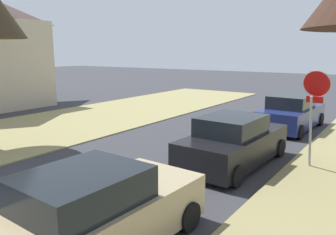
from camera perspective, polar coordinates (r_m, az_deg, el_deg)
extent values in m
cylinder|color=#9EA0A5|center=(10.86, 22.77, -2.31)|extent=(0.07, 0.58, 2.21)
cylinder|color=white|center=(10.96, 23.68, 5.22)|extent=(0.82, 0.26, 0.79)
cylinder|color=red|center=(10.96, 23.68, 5.22)|extent=(0.77, 0.26, 0.75)
cube|color=red|center=(10.91, 23.38, 2.78)|extent=(0.48, 0.11, 0.20)
cube|color=tan|center=(6.27, -12.38, -16.83)|extent=(1.99, 4.47, 0.85)
cube|color=black|center=(5.84, -14.33, -11.41)|extent=(1.68, 2.09, 0.56)
cylinder|color=black|center=(7.98, -7.27, -12.65)|extent=(0.22, 0.61, 0.60)
cylinder|color=black|center=(6.98, 3.45, -16.20)|extent=(0.22, 0.61, 0.60)
cube|color=black|center=(10.82, 11.03, -4.74)|extent=(1.99, 4.47, 0.85)
cube|color=black|center=(10.45, 10.64, -1.29)|extent=(1.68, 2.09, 0.56)
cylinder|color=black|center=(12.69, 10.75, -3.73)|extent=(0.22, 0.61, 0.60)
cylinder|color=black|center=(12.06, 18.20, -4.88)|extent=(0.22, 0.61, 0.60)
cylinder|color=black|center=(9.95, 2.16, -7.67)|extent=(0.22, 0.61, 0.60)
cylinder|color=black|center=(9.13, 11.28, -9.65)|extent=(0.22, 0.61, 0.60)
cube|color=navy|center=(16.41, 19.99, 0.18)|extent=(1.99, 4.47, 0.85)
cube|color=black|center=(16.09, 19.91, 2.53)|extent=(1.68, 2.09, 0.56)
cylinder|color=black|center=(18.27, 18.88, 0.38)|extent=(0.22, 0.61, 0.60)
cylinder|color=black|center=(17.82, 24.18, -0.26)|extent=(0.22, 0.61, 0.60)
cylinder|color=black|center=(15.22, 14.93, -1.44)|extent=(0.22, 0.61, 0.60)
cylinder|color=black|center=(14.68, 21.22, -2.28)|extent=(0.22, 0.61, 0.60)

